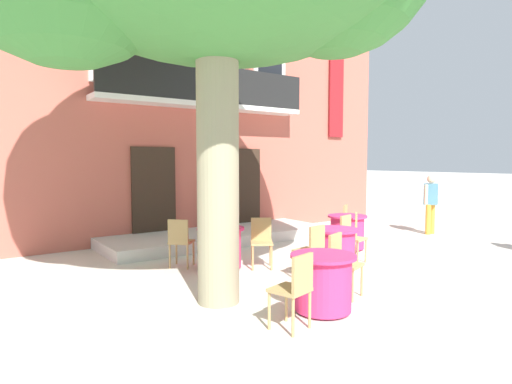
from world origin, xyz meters
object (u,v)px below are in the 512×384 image
Objects in this scene: cafe_chair_near_tree_0 at (350,235)px; pedestrian_mid_plaza at (431,201)px; cafe_chair_middle_1 at (342,260)px; cafe_chair_front_1 at (261,239)px; cafe_table_middle at (323,282)px; cafe_chair_far_side_0 at (351,231)px; cafe_table_front at (221,247)px; cafe_chair_far_side_1 at (350,221)px; cafe_chair_middle_0 at (295,286)px; cafe_table_far_side at (347,232)px; cafe_chair_front_0 at (180,239)px; cafe_table_near_tree at (334,249)px; cafe_chair_near_tree_1 at (312,248)px.

pedestrian_mid_plaza reaches higher than cafe_chair_near_tree_0.
cafe_chair_front_1 is (0.06, 2.05, 0.00)m from cafe_chair_middle_1.
cafe_chair_far_side_0 is at bearing 35.99° from cafe_table_middle.
cafe_chair_far_side_1 is (3.77, 0.30, 0.14)m from cafe_table_front.
cafe_table_front is 0.95× the size of cafe_chair_far_side_0.
pedestrian_mid_plaza is at bearing 21.58° from cafe_chair_middle_0.
cafe_chair_middle_1 reaches higher than cafe_table_far_side.
cafe_table_middle is at bearing -158.27° from pedestrian_mid_plaza.
cafe_table_front is (-0.61, 2.40, -0.14)m from cafe_chair_middle_1.
cafe_chair_far_side_1 is at bearing -2.39° from cafe_chair_front_0.
cafe_table_far_side is (3.18, -0.16, 0.00)m from cafe_table_front.
cafe_table_near_tree is at bearing 35.18° from cafe_chair_middle_0.
cafe_chair_middle_1 is at bearing -138.98° from cafe_table_far_side.
cafe_chair_front_0 is at bearing 86.63° from cafe_chair_middle_0.
cafe_chair_middle_0 and cafe_chair_far_side_0 have the same top height.
cafe_table_front is 3.78m from cafe_chair_far_side_1.
cafe_table_front is 0.95× the size of cafe_chair_far_side_1.
pedestrian_mid_plaza is (6.55, 2.61, 0.50)m from cafe_table_middle.
cafe_chair_near_tree_1 is 1.00× the size of cafe_chair_front_0.
cafe_chair_far_side_0 is 0.57× the size of pedestrian_mid_plaza.
cafe_chair_middle_0 is 1.00× the size of cafe_chair_front_0.
cafe_table_near_tree is 2.70m from cafe_chair_far_side_1.
cafe_chair_near_tree_0 is 4.29m from pedestrian_mid_plaza.
cafe_chair_near_tree_1 and cafe_chair_front_1 have the same top height.
cafe_chair_near_tree_0 is at bearing -137.46° from cafe_chair_far_side_1.
cafe_table_middle is 1.00× the size of cafe_table_front.
cafe_chair_front_0 is 1.05× the size of cafe_table_far_side.
cafe_chair_middle_1 is at bearing -140.89° from cafe_chair_far_side_0.
cafe_chair_middle_0 reaches higher than cafe_table_far_side.
cafe_chair_middle_0 is 4.86m from cafe_table_far_side.
pedestrian_mid_plaza reaches higher than cafe_chair_far_side_1.
cafe_chair_near_tree_0 is (0.71, 0.26, 0.14)m from cafe_table_near_tree.
pedestrian_mid_plaza reaches higher than cafe_chair_front_1.
cafe_chair_near_tree_1 is at bearing -53.90° from cafe_chair_front_0.
cafe_chair_near_tree_0 and cafe_chair_far_side_0 have the same top height.
cafe_chair_near_tree_1 is 5.79m from pedestrian_mid_plaza.
cafe_chair_front_0 is at bearing 139.96° from cafe_table_front.
cafe_chair_near_tree_1 is at bearing 41.94° from cafe_chair_middle_0.
cafe_chair_front_0 is (-2.88, 1.53, 0.00)m from cafe_chair_near_tree_0.
cafe_chair_middle_0 is (-3.08, -1.93, 0.00)m from cafe_chair_near_tree_0.
pedestrian_mid_plaza is (3.80, 0.62, 0.37)m from cafe_chair_far_side_0.
cafe_chair_middle_1 is 3.12m from cafe_chair_front_0.
cafe_chair_near_tree_1 is (-1.44, -0.45, 0.00)m from cafe_chair_near_tree_0.
cafe_chair_middle_0 and cafe_chair_middle_1 have the same top height.
cafe_table_far_side is at bearing 35.66° from cafe_table_near_tree.
cafe_chair_middle_1 is 6.31m from pedestrian_mid_plaza.
cafe_chair_near_tree_1 is at bearing -162.45° from cafe_chair_near_tree_0.
cafe_table_far_side is 0.77m from cafe_chair_far_side_1.
cafe_chair_near_tree_0 is 1.00× the size of cafe_chair_far_side_0.
cafe_table_near_tree is 1.00× the size of cafe_table_front.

